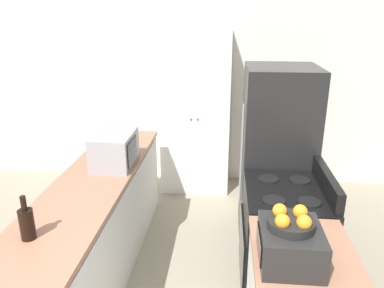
# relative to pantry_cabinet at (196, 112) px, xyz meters

# --- Properties ---
(wall_back) EXTENTS (7.00, 0.06, 2.60)m
(wall_back) POSITION_rel_pantry_cabinet_xyz_m (0.07, 0.32, 0.28)
(wall_back) COLOR silver
(wall_back) RESTS_ON ground_plane
(counter_left) EXTENTS (0.60, 2.67, 0.90)m
(counter_left) POSITION_rel_pantry_cabinet_xyz_m (-0.71, -1.80, -0.58)
(counter_left) COLOR silver
(counter_left) RESTS_ON ground_plane
(pantry_cabinet) EXTENTS (0.85, 0.57, 2.04)m
(pantry_cabinet) POSITION_rel_pantry_cabinet_xyz_m (0.00, 0.00, 0.00)
(pantry_cabinet) COLOR white
(pantry_cabinet) RESTS_ON ground_plane
(stove) EXTENTS (0.66, 0.79, 1.06)m
(stove) POSITION_rel_pantry_cabinet_xyz_m (0.87, -1.89, -0.56)
(stove) COLOR black
(stove) RESTS_ON ground_plane
(refrigerator) EXTENTS (0.69, 0.74, 1.75)m
(refrigerator) POSITION_rel_pantry_cabinet_xyz_m (0.88, -1.09, -0.14)
(refrigerator) COLOR black
(refrigerator) RESTS_ON ground_plane
(microwave) EXTENTS (0.34, 0.49, 0.30)m
(microwave) POSITION_rel_pantry_cabinet_xyz_m (-0.61, -1.51, 0.03)
(microwave) COLOR #939399
(microwave) RESTS_ON counter_left
(wine_bottle) EXTENTS (0.09, 0.09, 0.29)m
(wine_bottle) POSITION_rel_pantry_cabinet_xyz_m (-0.81, -2.70, -0.01)
(wine_bottle) COLOR black
(wine_bottle) RESTS_ON counter_left
(toaster_oven) EXTENTS (0.34, 0.38, 0.21)m
(toaster_oven) POSITION_rel_pantry_cabinet_xyz_m (0.74, -2.79, -0.01)
(toaster_oven) COLOR black
(toaster_oven) RESTS_ON counter_right
(fruit_bowl) EXTENTS (0.26, 0.26, 0.11)m
(fruit_bowl) POSITION_rel_pantry_cabinet_xyz_m (0.74, -2.78, 0.14)
(fruit_bowl) COLOR black
(fruit_bowl) RESTS_ON toaster_oven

